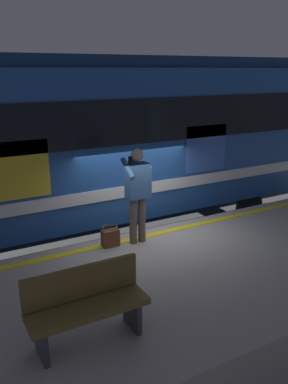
{
  "coord_description": "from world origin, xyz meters",
  "views": [
    {
      "loc": [
        3.69,
        6.49,
        4.09
      ],
      "look_at": [
        0.23,
        0.3,
        1.9
      ],
      "focal_mm": 37.28,
      "sensor_mm": 36.0,
      "label": 1
    }
  ],
  "objects_px": {
    "passenger": "(137,188)",
    "handbag": "(110,237)",
    "train_carriage": "(95,135)",
    "bench": "(86,303)"
  },
  "relations": [
    {
      "from": "passenger",
      "to": "handbag",
      "type": "distance_m",
      "value": 1.01
    },
    {
      "from": "train_carriage",
      "to": "passenger",
      "type": "distance_m",
      "value": 2.57
    },
    {
      "from": "train_carriage",
      "to": "handbag",
      "type": "relative_size",
      "value": 31.13
    },
    {
      "from": "passenger",
      "to": "handbag",
      "type": "height_order",
      "value": "passenger"
    },
    {
      "from": "passenger",
      "to": "bench",
      "type": "relative_size",
      "value": 1.24
    },
    {
      "from": "passenger",
      "to": "bench",
      "type": "bearing_deg",
      "value": 49.7
    },
    {
      "from": "passenger",
      "to": "handbag",
      "type": "xyz_separation_m",
      "value": [
        0.52,
        -0.08,
        -0.87
      ]
    },
    {
      "from": "train_carriage",
      "to": "passenger",
      "type": "xyz_separation_m",
      "value": [
        0.24,
        2.49,
        -0.59
      ]
    },
    {
      "from": "handbag",
      "to": "bench",
      "type": "bearing_deg",
      "value": 59.5
    },
    {
      "from": "passenger",
      "to": "handbag",
      "type": "relative_size",
      "value": 4.64
    }
  ]
}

